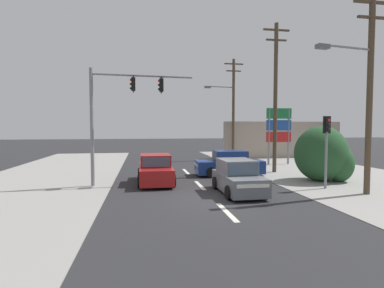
% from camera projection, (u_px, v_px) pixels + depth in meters
% --- Properties ---
extents(ground_plane, '(140.00, 140.00, 0.00)m').
position_uv_depth(ground_plane, '(214.00, 199.00, 12.60)').
color(ground_plane, '#28282B').
extents(lane_dash_near, '(0.20, 2.40, 0.01)m').
position_uv_depth(lane_dash_near, '(227.00, 212.00, 10.63)').
color(lane_dash_near, silver).
rests_on(lane_dash_near, ground).
extents(lane_dash_mid, '(0.20, 2.40, 0.01)m').
position_uv_depth(lane_dash_mid, '(200.00, 185.00, 15.56)').
color(lane_dash_mid, silver).
rests_on(lane_dash_mid, ground).
extents(lane_dash_far, '(0.20, 2.40, 0.01)m').
position_uv_depth(lane_dash_far, '(186.00, 171.00, 20.48)').
color(lane_dash_far, silver).
rests_on(lane_dash_far, ground).
extents(kerb_right_verge, '(10.00, 44.00, 0.02)m').
position_uv_depth(kerb_right_verge, '(368.00, 183.00, 16.06)').
color(kerb_right_verge, gray).
rests_on(kerb_right_verge, ground).
extents(kerb_left_verge, '(8.00, 40.00, 0.02)m').
position_uv_depth(kerb_left_verge, '(31.00, 187.00, 15.14)').
color(kerb_left_verge, gray).
rests_on(kerb_left_verge, ground).
extents(utility_pole_foreground_right, '(3.77, 0.69, 8.90)m').
position_uv_depth(utility_pole_foreground_right, '(367.00, 87.00, 13.14)').
color(utility_pole_foreground_right, '#4C3D2B').
rests_on(utility_pole_foreground_right, ground).
extents(utility_pole_midground_right, '(1.80, 0.26, 9.86)m').
position_uv_depth(utility_pole_midground_right, '(275.00, 95.00, 19.84)').
color(utility_pole_midground_right, '#4C3D2B').
rests_on(utility_pole_midground_right, ground).
extents(utility_pole_background_right, '(3.77, 0.66, 9.40)m').
position_uv_depth(utility_pole_background_right, '(232.00, 106.00, 28.07)').
color(utility_pole_background_right, '#4C3D2B').
rests_on(utility_pole_background_right, ground).
extents(traffic_signal_mast, '(5.28, 0.53, 6.00)m').
position_uv_depth(traffic_signal_mast, '(118.00, 105.00, 15.35)').
color(traffic_signal_mast, slate).
rests_on(traffic_signal_mast, ground).
extents(pedestal_signal_right_kerb, '(0.44, 0.30, 3.56)m').
position_uv_depth(pedestal_signal_right_kerb, '(327.00, 140.00, 14.53)').
color(pedestal_signal_right_kerb, slate).
rests_on(pedestal_signal_right_kerb, ground).
extents(shopping_plaza_sign, '(2.10, 0.16, 4.60)m').
position_uv_depth(shopping_plaza_sign, '(279.00, 128.00, 24.27)').
color(shopping_plaza_sign, slate).
rests_on(shopping_plaza_sign, ground).
extents(roadside_bush, '(3.11, 2.67, 3.10)m').
position_uv_depth(roadside_bush, '(324.00, 155.00, 16.71)').
color(roadside_bush, '#234C28').
rests_on(roadside_bush, ground).
extents(shopfront_wall_far, '(12.00, 1.00, 3.60)m').
position_uv_depth(shopfront_wall_far, '(282.00, 140.00, 30.08)').
color(shopfront_wall_far, '#A39384').
rests_on(shopfront_wall_far, ground).
extents(sedan_crossing_left, '(1.91, 4.25, 1.56)m').
position_uv_depth(sedan_crossing_left, '(155.00, 170.00, 16.22)').
color(sedan_crossing_left, maroon).
rests_on(sedan_crossing_left, ground).
extents(hatchback_receding_far, '(1.79, 3.64, 1.53)m').
position_uv_depth(hatchback_receding_far, '(238.00, 178.00, 13.72)').
color(hatchback_receding_far, slate).
rests_on(hatchback_receding_far, ground).
extents(sedan_oncoming_mid, '(4.28, 1.98, 1.56)m').
position_uv_depth(sedan_oncoming_mid, '(229.00, 164.00, 18.83)').
color(sedan_oncoming_mid, navy).
rests_on(sedan_oncoming_mid, ground).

